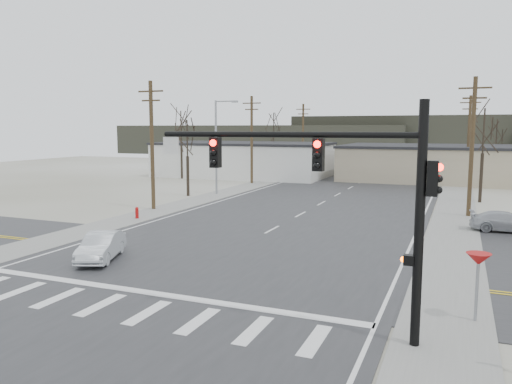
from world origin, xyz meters
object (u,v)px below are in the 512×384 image
(fire_hydrant, at_px, (137,213))
(car_far_a, at_px, (386,171))
(sedan_crossing, at_px, (101,246))
(car_far_b, at_px, (347,168))
(car_parked_silver, at_px, (506,222))
(traffic_signal_mast, at_px, (354,187))

(fire_hydrant, xyz_separation_m, car_far_a, (12.17, 36.49, 0.44))
(sedan_crossing, bearing_deg, car_far_b, 66.84)
(sedan_crossing, distance_m, car_parked_silver, 23.95)
(fire_hydrant, distance_m, sedan_crossing, 11.15)
(traffic_signal_mast, height_order, car_parked_silver, traffic_signal_mast)
(traffic_signal_mast, bearing_deg, car_parked_silver, 73.45)
(car_far_a, xyz_separation_m, car_parked_silver, (11.62, -31.50, -0.25))
(traffic_signal_mast, xyz_separation_m, car_far_b, (-11.95, 55.61, -3.89))
(sedan_crossing, bearing_deg, fire_hydrant, 95.05)
(car_far_b, bearing_deg, sedan_crossing, -108.51)
(traffic_signal_mast, height_order, sedan_crossing, traffic_signal_mast)
(sedan_crossing, xyz_separation_m, car_far_a, (7.11, 46.42, 0.19))
(traffic_signal_mast, distance_m, car_far_a, 51.17)
(traffic_signal_mast, bearing_deg, fire_hydrant, 141.87)
(traffic_signal_mast, xyz_separation_m, car_far_a, (-5.92, 50.69, -3.78))
(fire_hydrant, distance_m, car_parked_silver, 24.31)
(traffic_signal_mast, xyz_separation_m, fire_hydrant, (-18.09, 14.20, -4.22))
(fire_hydrant, height_order, car_far_b, car_far_b)
(traffic_signal_mast, relative_size, car_far_b, 2.07)
(car_parked_silver, bearing_deg, car_far_b, 22.52)
(traffic_signal_mast, relative_size, fire_hydrant, 10.29)
(car_far_a, relative_size, car_far_b, 1.35)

